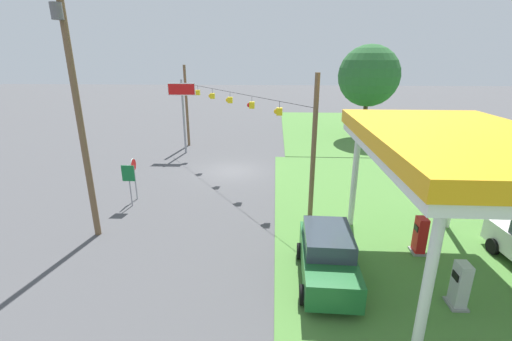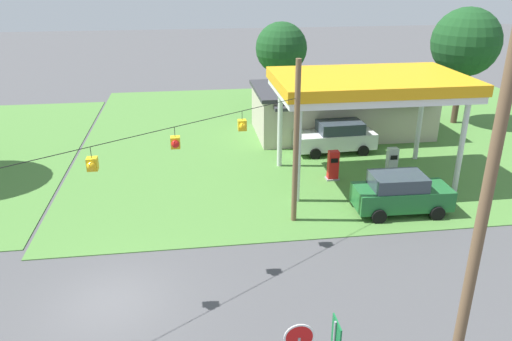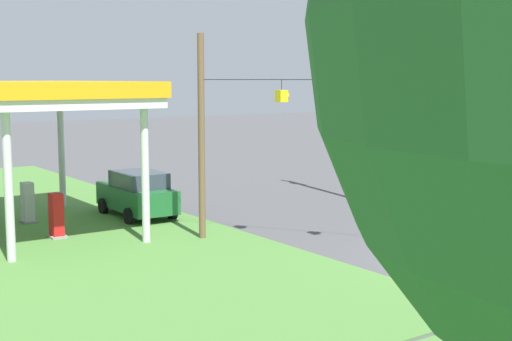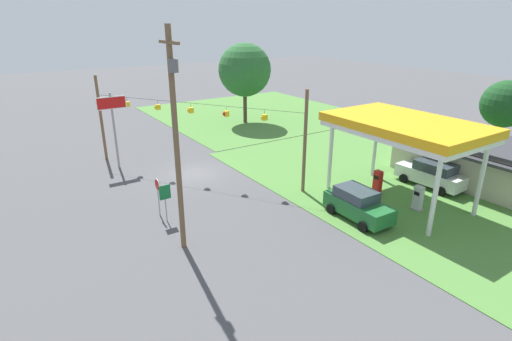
% 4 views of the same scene
% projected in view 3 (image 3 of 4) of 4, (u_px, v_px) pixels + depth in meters
% --- Properties ---
extents(ground_plane, '(160.00, 160.00, 0.00)m').
position_uv_depth(ground_plane, '(460.00, 262.00, 22.49)').
color(ground_plane, '#4C4C4F').
extents(gas_station_canopy, '(9.67, 6.08, 5.64)m').
position_uv_depth(gas_station_canopy, '(37.00, 95.00, 26.42)').
color(gas_station_canopy, silver).
rests_on(gas_station_canopy, ground).
extents(fuel_pump_near, '(0.71, 0.56, 1.65)m').
position_uv_depth(fuel_pump_near, '(56.00, 217.00, 25.64)').
color(fuel_pump_near, gray).
rests_on(fuel_pump_near, ground).
extents(fuel_pump_far, '(0.71, 0.56, 1.65)m').
position_uv_depth(fuel_pump_far, '(28.00, 204.00, 28.32)').
color(fuel_pump_far, gray).
rests_on(fuel_pump_far, ground).
extents(car_at_pumps_front, '(4.46, 2.20, 1.93)m').
position_uv_depth(car_at_pumps_front, '(137.00, 193.00, 29.62)').
color(car_at_pumps_front, '#1E602D').
rests_on(car_at_pumps_front, ground).
extents(stop_sign_roadside, '(0.80, 0.08, 2.50)m').
position_uv_depth(stop_sign_roadside, '(434.00, 174.00, 29.50)').
color(stop_sign_roadside, '#99999E').
rests_on(stop_sign_roadside, ground).
extents(route_sign, '(0.10, 0.70, 2.40)m').
position_uv_depth(route_sign, '(414.00, 174.00, 30.26)').
color(route_sign, gray).
rests_on(route_sign, ground).
extents(utility_pole_main, '(2.20, 0.44, 11.42)m').
position_uv_depth(utility_pole_main, '(368.00, 65.00, 32.50)').
color(utility_pole_main, brown).
rests_on(utility_pole_main, ground).
extents(signal_span_gantry, '(15.19, 10.24, 7.32)m').
position_uv_depth(signal_span_gantry, '(465.00, 133.00, 21.97)').
color(signal_span_gantry, brown).
rests_on(signal_span_gantry, ground).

